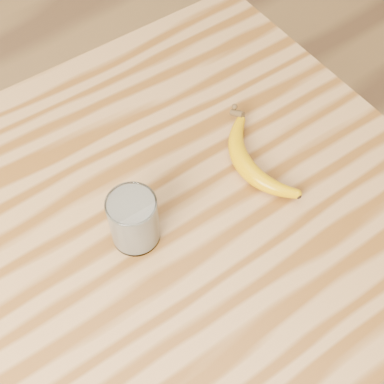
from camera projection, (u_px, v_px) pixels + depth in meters
table at (92, 291)px, 0.93m from camera, size 1.20×0.80×0.90m
smoothie_glass at (134, 220)px, 0.81m from camera, size 0.08×0.08×0.10m
banana at (244, 166)px, 0.90m from camera, size 0.13×0.28×0.03m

